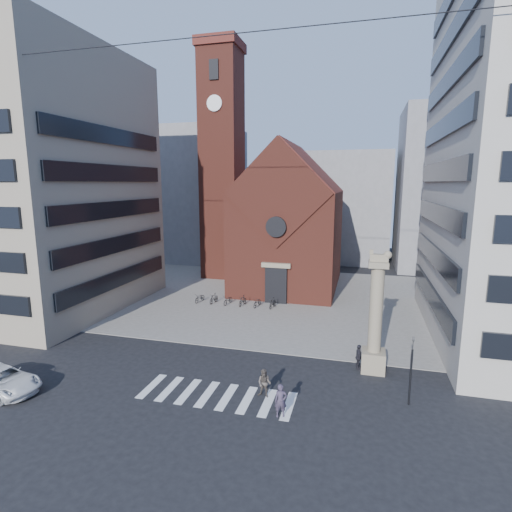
# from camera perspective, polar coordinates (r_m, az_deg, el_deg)

# --- Properties ---
(ground) EXTENTS (120.00, 120.00, 0.00)m
(ground) POSITION_cam_1_polar(r_m,az_deg,el_deg) (29.14, -4.49, -16.29)
(ground) COLOR black
(ground) RESTS_ON ground
(piazza) EXTENTS (46.00, 30.00, 0.05)m
(piazza) POSITION_cam_1_polar(r_m,az_deg,el_deg) (46.27, 3.41, -5.99)
(piazza) COLOR gray
(piazza) RESTS_ON ground
(zebra_crossing) EXTENTS (10.20, 3.20, 0.01)m
(zebra_crossing) POSITION_cam_1_polar(r_m,az_deg,el_deg) (26.49, -5.58, -19.21)
(zebra_crossing) COLOR white
(zebra_crossing) RESTS_ON ground
(church) EXTENTS (12.00, 16.65, 18.00)m
(church) POSITION_cam_1_polar(r_m,az_deg,el_deg) (50.57, 4.89, 4.60)
(church) COLOR maroon
(church) RESTS_ON ground
(campanile) EXTENTS (5.50, 5.50, 31.20)m
(campanile) POSITION_cam_1_polar(r_m,az_deg,el_deg) (55.83, -4.85, 13.11)
(campanile) COLOR maroon
(campanile) RESTS_ON ground
(building_left) EXTENTS (18.00, 20.00, 26.00)m
(building_left) POSITION_cam_1_polar(r_m,az_deg,el_deg) (47.63, -28.96, 9.04)
(building_left) COLOR gray
(building_left) RESTS_ON ground
(bg_block_left) EXTENTS (16.00, 14.00, 22.00)m
(bg_block_left) POSITION_cam_1_polar(r_m,az_deg,el_deg) (70.68, -9.17, 8.60)
(bg_block_left) COLOR gray
(bg_block_left) RESTS_ON ground
(bg_block_mid) EXTENTS (14.00, 12.00, 18.00)m
(bg_block_mid) POSITION_cam_1_polar(r_m,az_deg,el_deg) (69.68, 12.75, 6.81)
(bg_block_mid) COLOR gray
(bg_block_mid) RESTS_ON ground
(bg_block_right) EXTENTS (16.00, 14.00, 24.00)m
(bg_block_right) POSITION_cam_1_polar(r_m,az_deg,el_deg) (67.80, 26.52, 8.42)
(bg_block_right) COLOR gray
(bg_block_right) RESTS_ON ground
(lion_column) EXTENTS (1.63, 1.60, 8.68)m
(lion_column) POSITION_cam_1_polar(r_m,az_deg,el_deg) (29.16, 16.68, -9.31)
(lion_column) COLOR gray
(lion_column) RESTS_ON ground
(traffic_light) EXTENTS (0.13, 0.16, 4.30)m
(traffic_light) POSITION_cam_1_polar(r_m,az_deg,el_deg) (26.05, 21.29, -14.81)
(traffic_light) COLOR black
(traffic_light) RESTS_ON ground
(white_car) EXTENTS (5.78, 3.48, 1.50)m
(white_car) POSITION_cam_1_polar(r_m,az_deg,el_deg) (31.03, -32.53, -14.72)
(white_car) COLOR white
(white_car) RESTS_ON ground
(pedestrian_0) EXTENTS (0.80, 0.63, 1.92)m
(pedestrian_0) POSITION_cam_1_polar(r_m,az_deg,el_deg) (24.00, 3.56, -19.94)
(pedestrian_0) COLOR #3D3347
(pedestrian_0) RESTS_ON ground
(pedestrian_1) EXTENTS (0.96, 0.79, 1.80)m
(pedestrian_1) POSITION_cam_1_polar(r_m,az_deg,el_deg) (25.85, 1.20, -17.71)
(pedestrian_1) COLOR #4F463F
(pedestrian_1) RESTS_ON ground
(pedestrian_2) EXTENTS (0.64, 1.13, 1.83)m
(pedestrian_2) POSITION_cam_1_polar(r_m,az_deg,el_deg) (30.07, 14.44, -13.80)
(pedestrian_2) COLOR black
(pedestrian_2) RESTS_ON ground
(scooter_0) EXTENTS (0.94, 1.93, 0.97)m
(scooter_0) POSITION_cam_1_polar(r_m,az_deg,el_deg) (44.87, -8.02, -5.92)
(scooter_0) COLOR black
(scooter_0) RESTS_ON piazza
(scooter_1) EXTENTS (0.80, 1.85, 1.08)m
(scooter_1) POSITION_cam_1_polar(r_m,az_deg,el_deg) (44.26, -6.04, -6.04)
(scooter_1) COLOR black
(scooter_1) RESTS_ON piazza
(scooter_2) EXTENTS (0.94, 1.93, 0.97)m
(scooter_2) POSITION_cam_1_polar(r_m,az_deg,el_deg) (43.72, -4.01, -6.28)
(scooter_2) COLOR black
(scooter_2) RESTS_ON piazza
(scooter_3) EXTENTS (0.80, 1.85, 1.08)m
(scooter_3) POSITION_cam_1_polar(r_m,az_deg,el_deg) (43.22, -1.92, -6.39)
(scooter_3) COLOR black
(scooter_3) RESTS_ON piazza
(scooter_4) EXTENTS (0.94, 1.93, 0.97)m
(scooter_4) POSITION_cam_1_polar(r_m,az_deg,el_deg) (42.80, 0.21, -6.63)
(scooter_4) COLOR black
(scooter_4) RESTS_ON piazza
(scooter_5) EXTENTS (0.80, 1.85, 1.08)m
(scooter_5) POSITION_cam_1_polar(r_m,az_deg,el_deg) (42.41, 2.38, -6.72)
(scooter_5) COLOR black
(scooter_5) RESTS_ON piazza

